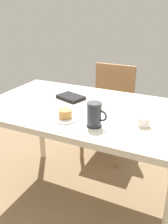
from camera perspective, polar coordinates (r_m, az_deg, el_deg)
ground_plane at (r=2.02m, az=0.25°, el=-19.26°), size 4.40×4.40×0.02m
dining_table at (r=1.64m, az=0.29°, el=-1.36°), size 1.33×0.80×0.75m
wooden_chair at (r=2.37m, az=5.90°, el=1.41°), size 0.42×0.42×0.85m
placemat at (r=1.39m, az=-0.70°, el=-2.40°), size 0.41×0.30×0.00m
pastry_plate at (r=1.42m, az=-4.27°, el=-1.51°), size 0.14×0.14×0.01m
pastry at (r=1.41m, az=-4.31°, el=-0.38°), size 0.07×0.07×0.05m
coffee_coaster at (r=1.35m, az=2.32°, el=-3.10°), size 0.08×0.08×0.00m
coffee_mug at (r=1.32m, az=2.45°, el=-0.50°), size 0.11×0.08×0.13m
sugar_bowl at (r=1.39m, az=13.46°, el=-2.10°), size 0.07×0.07×0.05m
small_book at (r=1.75m, az=-3.06°, el=3.39°), size 0.21×0.18×0.02m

